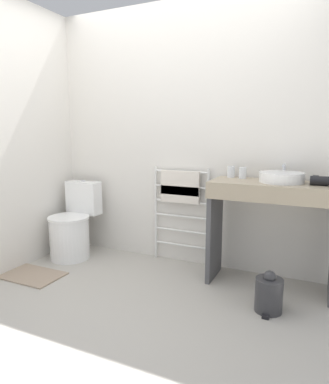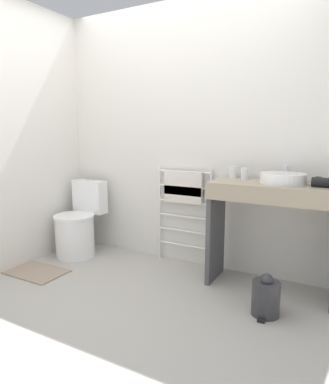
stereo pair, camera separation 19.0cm
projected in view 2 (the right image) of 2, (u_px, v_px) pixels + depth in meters
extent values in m
plane|color=#A8A399|center=(115.00, 316.00, 2.44)|extent=(12.00, 12.00, 0.00)
cube|color=silver|center=(190.00, 137.00, 3.31)|extent=(2.99, 0.12, 2.50)
cube|color=silver|center=(32.00, 137.00, 3.42)|extent=(0.12, 1.80, 2.50)
cylinder|color=white|center=(75.00, 237.00, 3.59)|extent=(0.40, 0.40, 0.42)
cylinder|color=white|center=(74.00, 216.00, 3.55)|extent=(0.41, 0.41, 0.02)
cube|color=white|center=(90.00, 197.00, 3.74)|extent=(0.37, 0.15, 0.35)
cylinder|color=silver|center=(89.00, 180.00, 3.71)|extent=(0.05, 0.05, 0.01)
cylinder|color=white|center=(160.00, 213.00, 3.51)|extent=(0.02, 0.02, 0.95)
cylinder|color=white|center=(210.00, 219.00, 3.24)|extent=(0.02, 0.02, 0.95)
cylinder|color=white|center=(184.00, 245.00, 3.43)|extent=(0.55, 0.02, 0.02)
cylinder|color=white|center=(184.00, 231.00, 3.40)|extent=(0.55, 0.02, 0.02)
cylinder|color=white|center=(184.00, 217.00, 3.38)|extent=(0.55, 0.02, 0.02)
cylinder|color=white|center=(184.00, 202.00, 3.35)|extent=(0.55, 0.02, 0.02)
cylinder|color=white|center=(184.00, 187.00, 3.33)|extent=(0.55, 0.02, 0.02)
cylinder|color=white|center=(184.00, 172.00, 3.30)|extent=(0.55, 0.02, 0.02)
cube|color=silver|center=(183.00, 183.00, 3.29)|extent=(0.40, 0.04, 0.23)
cube|color=silver|center=(183.00, 195.00, 3.31)|extent=(0.40, 0.04, 0.16)
cube|color=gray|center=(275.00, 186.00, 2.70)|extent=(1.00, 0.44, 0.03)
cube|color=gray|center=(268.00, 198.00, 2.53)|extent=(1.00, 0.02, 0.10)
cube|color=#4C4C4F|center=(216.00, 232.00, 3.01)|extent=(0.04, 0.38, 0.86)
cylinder|color=white|center=(283.00, 178.00, 2.69)|extent=(0.35, 0.35, 0.08)
cylinder|color=silver|center=(283.00, 174.00, 2.68)|extent=(0.29, 0.29, 0.01)
cylinder|color=silver|center=(287.00, 173.00, 2.83)|extent=(0.02, 0.02, 0.14)
cylinder|color=silver|center=(286.00, 166.00, 2.78)|extent=(0.02, 0.09, 0.02)
cylinder|color=white|center=(233.00, 172.00, 3.01)|extent=(0.07, 0.07, 0.10)
cylinder|color=white|center=(245.00, 174.00, 2.93)|extent=(0.06, 0.06, 0.10)
cylinder|color=black|center=(321.00, 182.00, 2.51)|extent=(0.13, 0.07, 0.07)
cube|color=black|center=(318.00, 181.00, 2.60)|extent=(0.04, 0.11, 0.05)
cylinder|color=#333335|center=(266.00, 298.00, 2.44)|extent=(0.20, 0.20, 0.25)
sphere|color=#333335|center=(267.00, 280.00, 2.41)|extent=(0.09, 0.09, 0.09)
cube|color=black|center=(261.00, 320.00, 2.36)|extent=(0.05, 0.04, 0.02)
cube|color=gray|center=(36.00, 272.00, 3.20)|extent=(0.56, 0.36, 0.01)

